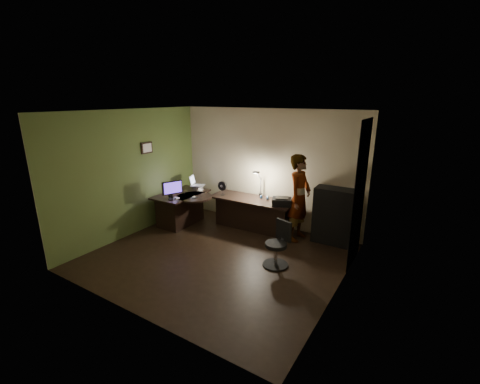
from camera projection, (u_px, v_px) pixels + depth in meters
The scene contains 27 objects.
floor at pixel (218, 257), 6.14m from camera, with size 4.50×4.00×0.01m, color black.
ceiling at pixel (214, 111), 5.37m from camera, with size 4.50×4.00×0.01m, color silver.
wall_back at pixel (267, 168), 7.39m from camera, with size 4.50×0.01×2.70m, color tan.
wall_front at pixel (124, 225), 4.13m from camera, with size 4.50×0.01×2.70m, color tan.
wall_left at pixel (131, 173), 6.90m from camera, with size 0.01×4.00×2.70m, color tan.
wall_right at pixel (343, 211), 4.61m from camera, with size 0.01×4.00×2.70m, color tan.
green_wall_overlay at pixel (132, 174), 6.89m from camera, with size 0.00×4.00×2.70m, color #4A5E2A.
arched_doorway at pixel (360, 195), 5.57m from camera, with size 0.01×0.90×2.60m, color black.
french_door at pixel (328, 244), 4.26m from camera, with size 0.02×0.92×2.10m, color white.
framed_picture at pixel (147, 148), 7.11m from camera, with size 0.04×0.30×0.25m, color black.
desk_left at pixel (182, 209), 7.64m from camera, with size 0.80×1.31×0.75m, color black.
desk_right at pixel (252, 214), 7.33m from camera, with size 1.95×0.68×0.73m, color black.
cabinet at pixel (333, 216), 6.58m from camera, with size 0.78×0.39×1.17m, color black.
laptop_stand at pixel (198, 187), 7.87m from camera, with size 0.22×0.19×0.09m, color silver.
laptop at pixel (197, 181), 7.82m from camera, with size 0.34×0.32×0.23m, color silver.
monitor at pixel (172, 193), 7.07m from camera, with size 0.09×0.46×0.30m, color black.
mouse at pixel (194, 197), 7.21m from camera, with size 0.06×0.08×0.03m, color silver.
phone at pixel (195, 198), 7.19m from camera, with size 0.07×0.14×0.01m, color black.
pen at pixel (185, 193), 7.51m from camera, with size 0.01×0.12×0.01m, color black.
speaker at pixel (170, 193), 7.25m from camera, with size 0.07×0.07×0.18m, color black.
notepad at pixel (174, 199), 7.14m from camera, with size 0.14×0.20×0.01m, color silver.
desk_fan at pixel (223, 188), 7.46m from camera, with size 0.22×0.12×0.34m, color black.
headphones at pixel (264, 197), 7.21m from camera, with size 0.21×0.09×0.10m, color #27528B.
printer at pixel (282, 202), 6.77m from camera, with size 0.40×0.31×0.18m, color black.
desk_lamp at pixel (261, 182), 7.37m from camera, with size 0.16×0.30×0.66m, color black.
office_chair at pixel (276, 245), 5.70m from camera, with size 0.46×0.46×0.83m, color black.
person at pixel (299, 198), 6.67m from camera, with size 0.65×0.44×1.83m, color #D8A88C.
Camera 1 is at (3.29, -4.47, 2.93)m, focal length 24.00 mm.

